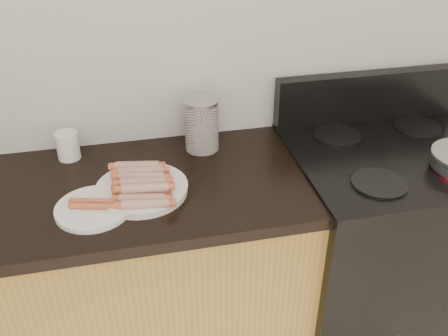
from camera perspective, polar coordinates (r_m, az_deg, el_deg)
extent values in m
cube|color=silver|center=(1.79, -6.60, 14.98)|extent=(4.00, 0.04, 2.60)
cube|color=black|center=(2.16, 17.28, -9.02)|extent=(0.76, 0.65, 0.90)
cube|color=black|center=(1.90, 19.44, 1.46)|extent=(0.76, 0.65, 0.01)
cube|color=black|center=(2.08, 16.14, 7.85)|extent=(0.76, 0.06, 0.20)
cylinder|color=black|center=(1.70, 17.32, -1.69)|extent=(0.18, 0.18, 0.01)
cylinder|color=black|center=(1.95, 12.78, 3.68)|extent=(0.18, 0.18, 0.01)
cylinder|color=black|center=(2.11, 21.24, 4.46)|extent=(0.18, 0.18, 0.01)
cylinder|color=white|center=(1.62, -9.35, -2.50)|extent=(0.38, 0.38, 0.02)
cylinder|color=white|center=(1.57, -14.71, -4.50)|extent=(0.26, 0.26, 0.02)
cylinder|color=#A53537|center=(1.51, -9.09, -4.10)|extent=(0.14, 0.06, 0.03)
cylinder|color=#A53537|center=(1.54, -9.19, -3.40)|extent=(0.14, 0.06, 0.03)
cylinder|color=#A53537|center=(1.57, -9.29, -2.73)|extent=(0.14, 0.06, 0.03)
cylinder|color=#A53537|center=(1.59, -9.38, -2.08)|extent=(0.14, 0.06, 0.03)
cylinder|color=#A53537|center=(1.62, -9.47, -1.46)|extent=(0.14, 0.06, 0.03)
cylinder|color=#A53537|center=(1.65, -9.56, -0.85)|extent=(0.14, 0.06, 0.03)
cylinder|color=#A53537|center=(1.67, -9.64, -0.26)|extent=(0.14, 0.06, 0.03)
cylinder|color=#A53537|center=(1.70, -9.73, 0.30)|extent=(0.14, 0.06, 0.03)
cylinder|color=#A53537|center=(1.54, -9.32, -2.28)|extent=(0.14, 0.06, 0.03)
cylinder|color=#A53537|center=(1.57, -9.42, -1.63)|extent=(0.14, 0.06, 0.03)
cylinder|color=#A53537|center=(1.59, -9.51, -1.00)|extent=(0.14, 0.06, 0.03)
cylinder|color=#A53537|center=(1.62, -9.60, -0.39)|extent=(0.14, 0.06, 0.03)
cylinder|color=#A53537|center=(1.65, -9.68, 0.20)|extent=(0.14, 0.06, 0.03)
cylinder|color=#D67B5C|center=(1.55, -14.80, -4.22)|extent=(0.13, 0.05, 0.02)
cylinder|color=#D67B5C|center=(1.57, -14.80, -3.70)|extent=(0.13, 0.05, 0.02)
cylinder|color=silver|center=(1.81, -2.57, 4.81)|extent=(0.12, 0.12, 0.18)
cylinder|color=silver|center=(1.77, -2.65, 7.63)|extent=(0.13, 0.13, 0.01)
cylinder|color=white|center=(1.85, -17.43, 2.45)|extent=(0.10, 0.10, 0.10)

